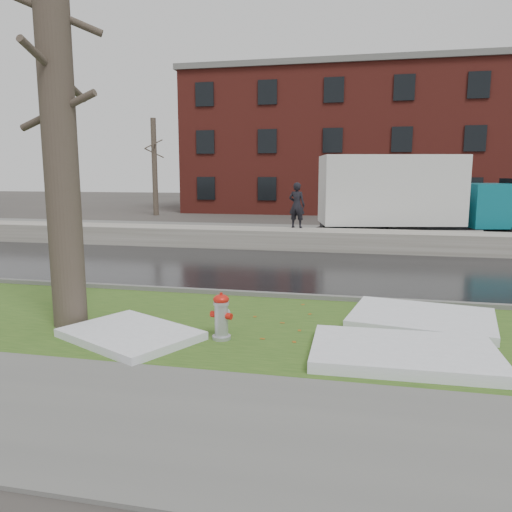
% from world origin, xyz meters
% --- Properties ---
extents(ground, '(120.00, 120.00, 0.00)m').
position_xyz_m(ground, '(0.00, 0.00, 0.00)').
color(ground, '#47423D').
rests_on(ground, ground).
extents(verge, '(60.00, 4.50, 0.04)m').
position_xyz_m(verge, '(0.00, -1.25, 0.02)').
color(verge, '#2A4A18').
rests_on(verge, ground).
extents(sidewalk, '(60.00, 3.00, 0.05)m').
position_xyz_m(sidewalk, '(0.00, -5.00, 0.03)').
color(sidewalk, slate).
rests_on(sidewalk, ground).
extents(road, '(60.00, 7.00, 0.03)m').
position_xyz_m(road, '(0.00, 4.50, 0.01)').
color(road, black).
rests_on(road, ground).
extents(parking_lot, '(60.00, 9.00, 0.03)m').
position_xyz_m(parking_lot, '(0.00, 13.00, 0.01)').
color(parking_lot, slate).
rests_on(parking_lot, ground).
extents(curb, '(60.00, 0.15, 0.14)m').
position_xyz_m(curb, '(0.00, 1.00, 0.07)').
color(curb, slate).
rests_on(curb, ground).
extents(snowbank, '(60.00, 1.60, 0.75)m').
position_xyz_m(snowbank, '(0.00, 8.70, 0.38)').
color(snowbank, '#B2ADA3').
rests_on(snowbank, ground).
extents(brick_building, '(26.00, 12.00, 10.00)m').
position_xyz_m(brick_building, '(2.00, 30.00, 5.00)').
color(brick_building, maroon).
rests_on(brick_building, ground).
extents(bg_tree_left, '(1.40, 1.62, 6.50)m').
position_xyz_m(bg_tree_left, '(-12.00, 22.00, 3.33)').
color(bg_tree_left, brown).
rests_on(bg_tree_left, ground).
extents(bg_tree_center, '(1.40, 1.62, 6.50)m').
position_xyz_m(bg_tree_center, '(-6.00, 26.00, 3.33)').
color(bg_tree_center, brown).
rests_on(bg_tree_center, ground).
extents(fire_hydrant, '(0.41, 0.37, 0.82)m').
position_xyz_m(fire_hydrant, '(-0.33, -2.11, 0.48)').
color(fire_hydrant, '#AEB0B7').
rests_on(fire_hydrant, verge).
extents(tree, '(1.58, 1.89, 7.62)m').
position_xyz_m(tree, '(-3.35, -1.91, 3.88)').
color(tree, brown).
rests_on(tree, verge).
extents(box_truck, '(10.89, 4.28, 3.59)m').
position_xyz_m(box_truck, '(4.12, 11.71, 1.90)').
color(box_truck, black).
rests_on(box_truck, ground).
extents(worker, '(0.72, 0.55, 1.77)m').
position_xyz_m(worker, '(-0.57, 9.30, 1.63)').
color(worker, black).
rests_on(worker, snowbank).
extents(snow_patch_near, '(2.92, 2.44, 0.16)m').
position_xyz_m(snow_patch_near, '(3.15, -0.36, 0.12)').
color(snow_patch_near, white).
rests_on(snow_patch_near, verge).
extents(snow_patch_far, '(2.69, 2.43, 0.14)m').
position_xyz_m(snow_patch_far, '(-1.89, -2.41, 0.11)').
color(snow_patch_far, white).
rests_on(snow_patch_far, verge).
extents(snow_patch_side, '(2.83, 1.85, 0.18)m').
position_xyz_m(snow_patch_side, '(2.67, -2.40, 0.13)').
color(snow_patch_side, white).
rests_on(snow_patch_side, verge).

